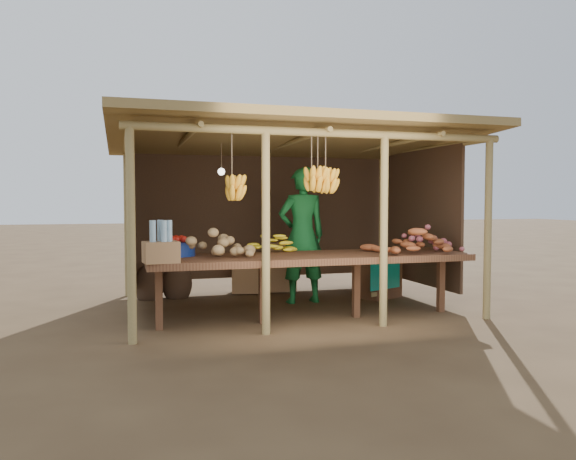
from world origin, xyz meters
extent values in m
plane|color=brown|center=(0.00, 0.00, 0.00)|extent=(60.00, 60.00, 0.00)
cylinder|color=#A18B53|center=(-2.10, -1.50, 1.10)|extent=(0.09, 0.09, 2.20)
cylinder|color=#A18B53|center=(2.10, -1.50, 1.10)|extent=(0.09, 0.09, 2.20)
cylinder|color=#A18B53|center=(-2.10, 1.50, 1.10)|extent=(0.09, 0.09, 2.20)
cylinder|color=#A18B53|center=(2.10, 1.50, 1.10)|extent=(0.09, 0.09, 2.20)
cylinder|color=#A18B53|center=(-0.70, -1.50, 1.10)|extent=(0.09, 0.09, 2.20)
cylinder|color=#A18B53|center=(0.70, -1.50, 1.10)|extent=(0.09, 0.09, 2.20)
cylinder|color=#A18B53|center=(0.00, -1.50, 2.20)|extent=(4.40, 0.09, 0.09)
cylinder|color=#A18B53|center=(0.00, 1.50, 2.20)|extent=(4.40, 0.09, 0.09)
cube|color=#9C8049|center=(0.00, 0.00, 2.29)|extent=(4.70, 3.50, 0.28)
cube|color=#4C3423|center=(0.00, 1.48, 1.21)|extent=(4.20, 0.04, 1.98)
cube|color=#4C3423|center=(-2.08, 0.20, 1.21)|extent=(0.04, 2.40, 1.98)
cube|color=#4C3423|center=(2.08, 0.20, 1.21)|extent=(0.04, 2.40, 1.98)
cube|color=brown|center=(0.00, -0.95, 0.76)|extent=(3.90, 1.05, 0.08)
cube|color=brown|center=(-1.80, -0.95, 0.36)|extent=(0.08, 0.08, 0.72)
cube|color=brown|center=(-0.60, -0.95, 0.36)|extent=(0.08, 0.08, 0.72)
cube|color=brown|center=(0.60, -0.95, 0.36)|extent=(0.08, 0.08, 0.72)
cube|color=brown|center=(1.80, -0.95, 0.36)|extent=(0.08, 0.08, 0.72)
cylinder|color=navy|center=(-1.58, -0.65, 0.88)|extent=(0.46, 0.46, 0.16)
cube|color=#956A43|center=(-1.80, -1.34, 0.91)|extent=(0.39, 0.32, 0.22)
imported|color=#17692D|center=(0.27, 0.20, 0.96)|extent=(0.73, 0.50, 1.92)
cube|color=brown|center=(1.49, 0.30, 0.27)|extent=(0.73, 0.68, 0.53)
cube|color=#0D9883|center=(1.49, 0.30, 0.56)|extent=(0.81, 0.76, 0.05)
cube|color=#956A43|center=(0.23, 1.20, 0.21)|extent=(0.57, 0.50, 0.39)
cube|color=#956A43|center=(0.23, 1.20, 0.60)|extent=(0.57, 0.50, 0.39)
cube|color=#956A43|center=(-0.30, 1.20, 0.21)|extent=(0.57, 0.50, 0.39)
ellipsoid|color=#4C3423|center=(-1.81, 1.11, 0.26)|extent=(0.45, 0.45, 0.61)
ellipsoid|color=#4C3423|center=(-1.40, 1.11, 0.26)|extent=(0.45, 0.45, 0.61)
camera|label=1|loc=(-2.21, -7.34, 1.45)|focal=35.00mm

